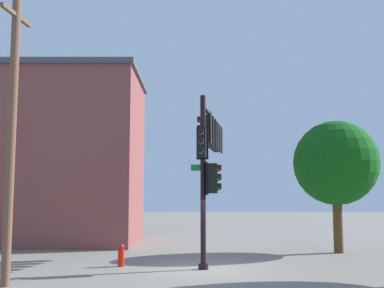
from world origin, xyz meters
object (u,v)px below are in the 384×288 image
(tree_mid, at_px, (336,163))
(brick_building, at_px, (68,157))
(signal_pole_assembly, at_px, (210,145))
(fire_hydrant, at_px, (121,255))
(utility_pole, at_px, (11,132))

(tree_mid, xyz_separation_m, brick_building, (4.62, 13.96, 0.66))
(signal_pole_assembly, height_order, fire_hydrant, signal_pole_assembly)
(signal_pole_assembly, relative_size, utility_pole, 0.72)
(tree_mid, relative_size, brick_building, 0.64)
(signal_pole_assembly, relative_size, fire_hydrant, 7.73)
(signal_pole_assembly, bearing_deg, utility_pole, 128.25)
(utility_pole, relative_size, brick_building, 0.92)
(utility_pole, bearing_deg, fire_hydrant, -35.75)
(signal_pole_assembly, relative_size, brick_building, 0.66)
(signal_pole_assembly, distance_m, utility_pole, 7.91)
(utility_pole, relative_size, tree_mid, 1.43)
(fire_hydrant, relative_size, tree_mid, 0.13)
(fire_hydrant, height_order, tree_mid, tree_mid)
(signal_pole_assembly, distance_m, tree_mid, 6.95)
(utility_pole, height_order, brick_building, brick_building)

